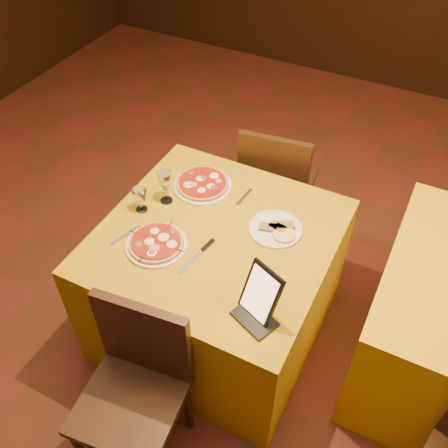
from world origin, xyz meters
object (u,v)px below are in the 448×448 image
at_px(main_table, 217,283).
at_px(wine_glass, 165,187).
at_px(chair_main_near, 129,404).
at_px(pizza_near, 156,244).
at_px(water_glass, 140,200).
at_px(chair_main_far, 279,182).
at_px(pizza_far, 202,185).
at_px(tablet, 261,293).

relative_size(main_table, wine_glass, 5.79).
xyz_separation_m(chair_main_near, pizza_near, (-0.22, 0.61, 0.31)).
bearing_deg(pizza_near, water_glass, 138.39).
relative_size(chair_main_near, pizza_near, 3.13).
bearing_deg(chair_main_far, chair_main_near, 83.07).
distance_m(main_table, chair_main_near, 0.81).
xyz_separation_m(chair_main_near, pizza_far, (-0.23, 1.08, 0.31)).
xyz_separation_m(chair_main_near, tablet, (0.37, 0.49, 0.41)).
relative_size(main_table, water_glass, 8.46).
relative_size(pizza_near, wine_glass, 1.53).
bearing_deg(water_glass, pizza_far, 57.53).
height_order(chair_main_far, water_glass, chair_main_far).
height_order(main_table, water_glass, water_glass).
bearing_deg(pizza_near, chair_main_near, -70.31).
height_order(pizza_far, water_glass, water_glass).
bearing_deg(chair_main_far, main_table, 83.07).
bearing_deg(pizza_near, chair_main_far, 78.16).
relative_size(chair_main_near, chair_main_far, 1.00).
xyz_separation_m(chair_main_far, pizza_far, (-0.23, -0.56, 0.31)).
height_order(chair_main_near, chair_main_far, same).
relative_size(pizza_far, tablet, 1.28).
height_order(chair_main_far, pizza_far, chair_main_far).
distance_m(main_table, pizza_far, 0.53).
xyz_separation_m(chair_main_far, tablet, (0.37, -1.15, 0.41)).
bearing_deg(pizza_far, water_glass, -122.47).
relative_size(wine_glass, water_glass, 1.46).
height_order(main_table, tablet, tablet).
distance_m(chair_main_near, water_glass, 0.96).
bearing_deg(tablet, chair_main_far, 130.06).
relative_size(chair_main_far, wine_glass, 4.79).
height_order(water_glass, tablet, tablet).
xyz_separation_m(main_table, wine_glass, (-0.34, 0.10, 0.47)).
distance_m(pizza_near, tablet, 0.60).
height_order(wine_glass, water_glass, wine_glass).
xyz_separation_m(chair_main_far, water_glass, (-0.42, -0.86, 0.36)).
distance_m(chair_main_far, wine_glass, 0.91).
xyz_separation_m(pizza_far, water_glass, (-0.19, -0.30, 0.05)).
relative_size(water_glass, tablet, 0.53).
bearing_deg(water_glass, pizza_near, -41.61).
xyz_separation_m(chair_main_far, wine_glass, (-0.34, -0.74, 0.39)).
distance_m(chair_main_near, pizza_near, 0.71).
distance_m(wine_glass, water_glass, 0.14).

